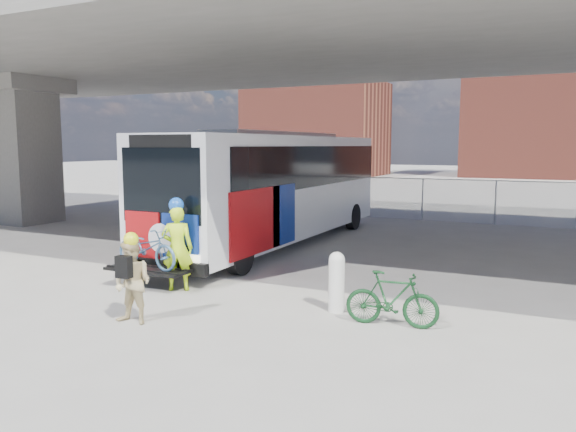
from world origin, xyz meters
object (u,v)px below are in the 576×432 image
Objects in this scene: bus at (278,181)px; bollard at (337,280)px; cyclist_hivis at (177,246)px; bike_parked at (392,299)px; cyclist_tan at (132,281)px.

bollard is (4.50, -6.32, -1.47)m from bus.
cyclist_hivis is at bearing 180.00° from bollard.
bus is 8.98m from bike_parked.
cyclist_hivis is 5.11m from bike_parked.
bike_parked is (4.32, 1.92, -0.30)m from cyclist_tan.
cyclist_hivis is (-3.83, 0.00, 0.38)m from bollard.
cyclist_tan reaches higher than bike_parked.
cyclist_hivis reaches higher than bollard.
bus is 10.85× the size of bollard.
bike_parked is at bearing -18.74° from bollard.
bike_parked is (5.73, -6.73, -1.60)m from bus.
cyclist_tan is (0.75, -2.34, -0.21)m from cyclist_hivis.
bollard is at bearing 64.36° from bike_parked.
cyclist_tan reaches higher than bollard.
bollard is 3.85m from cyclist_hivis.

